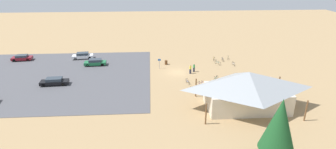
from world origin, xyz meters
TOP-DOWN VIEW (x-y plane):
  - ground at (0.00, 0.00)m, footprint 160.00×160.00m
  - parking_lot_asphalt at (26.35, 0.86)m, footprint 41.97×30.40m
  - bike_pavilion at (-8.82, 15.15)m, footprint 14.01×8.82m
  - trash_bin at (1.88, -4.94)m, footprint 0.60×0.60m
  - lot_sign at (3.41, -2.42)m, footprint 0.56×0.08m
  - pine_center at (-7.82, 27.50)m, footprint 3.69×3.69m
  - bicycle_teal_near_porch at (-6.86, 4.34)m, footprint 1.08×1.38m
  - bicycle_purple_edge_south at (-3.50, 6.63)m, footprint 1.66×0.79m
  - bicycle_silver_mid_cluster at (-10.82, -6.49)m, footprint 0.48×1.63m
  - bicycle_green_front_row at (-12.35, -7.60)m, footprint 0.61×1.56m
  - bicycle_orange_lone_east at (-9.55, 6.06)m, footprint 0.79×1.62m
  - bicycle_black_yard_right at (-1.86, 9.08)m, footprint 0.80×1.62m
  - bicycle_yellow_yard_front at (-8.98, -7.06)m, footprint 0.63×1.72m
  - bicycle_red_by_bin at (-6.50, 6.56)m, footprint 0.63×1.72m
  - bicycle_white_yard_center at (-12.38, -3.40)m, footprint 0.48×1.67m
  - bicycle_blue_back_row at (-1.39, 5.62)m, footprint 0.61×1.68m
  - bicycle_teal_yard_left at (-9.17, -4.18)m, footprint 0.96×1.59m
  - bicycle_purple_trailside at (-10.73, 3.82)m, footprint 0.82×1.52m
  - car_maroon_far_end at (33.82, -9.56)m, footprint 4.37×2.27m
  - car_black_by_curb at (22.27, 4.81)m, footprint 4.89×2.09m
  - car_green_second_row at (16.92, -5.22)m, footprint 4.60×2.13m
  - car_white_back_corner at (20.56, -10.00)m, footprint 4.74×2.39m
  - visitor_crossing_yard at (-3.41, -0.18)m, footprint 0.36×0.36m
  - visitor_near_lot at (-15.68, 7.63)m, footprint 0.36×0.39m
  - visitor_by_pavilion at (-2.55, 0.74)m, footprint 0.39×0.36m

SIDE VIEW (x-z plane):
  - ground at x=0.00m, z-range 0.00..0.00m
  - parking_lot_asphalt at x=26.35m, z-range 0.00..0.05m
  - bicycle_green_front_row at x=-12.35m, z-range -0.03..0.72m
  - bicycle_silver_mid_cluster at x=-10.82m, z-range -0.05..0.74m
  - bicycle_white_yard_center at x=-12.38m, z-range -0.06..0.76m
  - bicycle_blue_back_row at x=-1.39m, z-range -0.05..0.76m
  - bicycle_purple_trailside at x=-10.73m, z-range -0.04..0.75m
  - bicycle_teal_near_porch at x=-6.86m, z-range -0.06..0.78m
  - bicycle_orange_lone_east at x=-9.55m, z-range -0.06..0.82m
  - bicycle_black_yard_right at x=-1.86m, z-range -0.04..0.80m
  - bicycle_yellow_yard_front at x=-8.98m, z-range -0.06..0.83m
  - bicycle_teal_yard_left at x=-9.17m, z-range -0.05..0.82m
  - bicycle_red_by_bin at x=-6.50m, z-range -0.04..0.84m
  - bicycle_purple_edge_south at x=-3.50m, z-range -0.02..0.82m
  - trash_bin at x=1.88m, z-range 0.00..0.90m
  - car_maroon_far_end at x=33.82m, z-range 0.06..1.32m
  - car_black_by_curb at x=22.27m, z-range 0.05..1.35m
  - car_green_second_row at x=16.92m, z-range 0.05..1.41m
  - car_white_back_corner at x=20.56m, z-range 0.04..1.46m
  - visitor_crossing_yard at x=-3.41m, z-range 0.04..1.78m
  - visitor_near_lot at x=-15.68m, z-range 0.05..1.87m
  - visitor_by_pavilion at x=-2.55m, z-range 0.05..1.88m
  - lot_sign at x=3.41m, z-range 0.31..2.51m
  - bike_pavilion at x=-8.82m, z-range 0.36..6.05m
  - pine_center at x=-7.82m, z-range 0.90..8.52m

